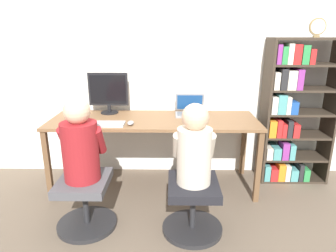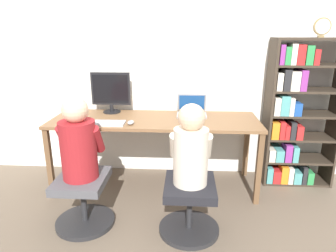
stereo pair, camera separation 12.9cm
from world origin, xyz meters
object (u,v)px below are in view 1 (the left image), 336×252
Objects in this scene: person_at_monitor at (80,144)px; bookshelf at (290,115)px; desktop_monitor at (108,93)px; keyboard at (104,124)px; desk_clock at (318,27)px; person_at_laptop at (194,148)px; office_chair_left at (85,200)px; office_chair_right at (193,204)px; laptop at (190,110)px.

bookshelf is (1.99, 0.90, 0.01)m from person_at_monitor.
desktop_monitor is 1.14× the size of keyboard.
bookshelf is 0.90m from desk_clock.
person_at_laptop is (0.86, -1.00, -0.24)m from desktop_monitor.
desk_clock is (2.07, -0.13, 0.67)m from desktop_monitor.
office_chair_left is 1.03m from person_at_laptop.
person_at_laptop is 0.42× the size of bookshelf.
person_at_monitor is at bearing -155.62° from bookshelf.
person_at_monitor is (-0.08, -0.50, -0.02)m from keyboard.
office_chair_right is 0.49m from person_at_laptop.
desk_clock is (1.21, 0.87, 0.90)m from person_at_laptop.
desktop_monitor is at bearing 94.98° from keyboard.
keyboard is 2.23m from desk_clock.
office_chair_right is 1.03m from person_at_monitor.
laptop is 0.62× the size of office_chair_left.
desktop_monitor is at bearing 176.49° from desk_clock.
laptop is 0.46× the size of person_at_monitor.
bookshelf is at bearing 41.06° from person_at_laptop.
office_chair_left is (-0.08, -0.51, -0.52)m from keyboard.
bookshelf is (1.07, 0.00, -0.04)m from laptop.
office_chair_left and office_chair_right have the same top height.
laptop reaches higher than keyboard.
desk_clock is at bearing 35.66° from person_at_laptop.
office_chair_left is (-0.04, -0.95, -0.73)m from desktop_monitor.
keyboard is at bearing 145.95° from office_chair_right.
keyboard is at bearing 146.15° from person_at_laptop.
laptop is 1.10m from office_chair_right.
bookshelf is (1.09, 0.95, 0.51)m from office_chair_right.
laptop is at bearing 88.91° from person_at_laptop.
person_at_monitor is (-0.04, -0.95, -0.23)m from desktop_monitor.
person_at_monitor is (-0.92, -0.90, -0.05)m from laptop.
office_chair_left is 0.33× the size of bookshelf.
bookshelf reaches higher than laptop.
desktop_monitor is 0.89m from laptop.
person_at_laptop is at bearing -138.94° from bookshelf.
office_chair_left is at bearing -90.00° from person_at_monitor.
bookshelf reaches higher than person_at_monitor.
keyboard is (0.04, -0.45, -0.21)m from desktop_monitor.
bookshelf is at bearing 11.79° from keyboard.
office_chair_right is at bearing -34.05° from keyboard.
bookshelf is at bearing -1.46° from desktop_monitor.
office_chair_right is at bearing -3.22° from person_at_monitor.
laptop is at bearing 44.59° from office_chair_left.
laptop is 1.29m from person_at_monitor.
office_chair_right is 0.78× the size of person_at_laptop.
keyboard is 0.73m from office_chair_left.
keyboard reaches higher than office_chair_left.
keyboard is at bearing -154.61° from laptop.
laptop is 1.72× the size of desk_clock.
bookshelf is at bearing 0.04° from laptop.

